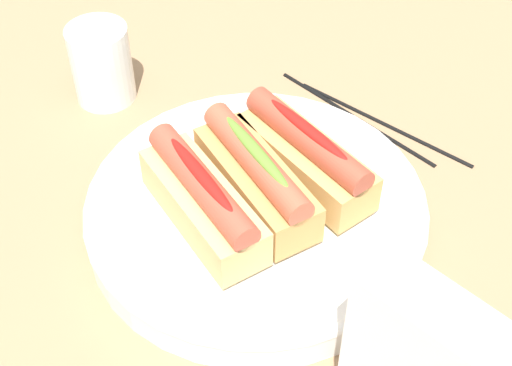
% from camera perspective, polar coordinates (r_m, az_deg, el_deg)
% --- Properties ---
extents(ground_plane, '(2.40, 2.40, 0.00)m').
position_cam_1_polar(ground_plane, '(0.72, 0.19, -2.22)').
color(ground_plane, '#9E7A56').
extents(serving_bowl, '(0.32, 0.32, 0.04)m').
position_cam_1_polar(serving_bowl, '(0.70, -0.00, -2.14)').
color(serving_bowl, white).
rests_on(serving_bowl, ground_plane).
extents(hotdog_front, '(0.16, 0.08, 0.06)m').
position_cam_1_polar(hotdog_front, '(0.69, 3.91, 2.17)').
color(hotdog_front, tan).
rests_on(hotdog_front, serving_bowl).
extents(hotdog_back, '(0.16, 0.10, 0.06)m').
position_cam_1_polar(hotdog_back, '(0.67, -0.00, 0.47)').
color(hotdog_back, tan).
rests_on(hotdog_back, serving_bowl).
extents(hotdog_side, '(0.16, 0.09, 0.06)m').
position_cam_1_polar(hotdog_side, '(0.65, -4.15, -1.33)').
color(hotdog_side, '#DBB270').
rests_on(hotdog_side, serving_bowl).
extents(water_glass, '(0.07, 0.07, 0.09)m').
position_cam_1_polar(water_glass, '(0.85, -11.82, 8.72)').
color(water_glass, white).
rests_on(water_glass, ground_plane).
extents(chopstick_near, '(0.22, 0.02, 0.01)m').
position_cam_1_polar(chopstick_near, '(0.83, 7.68, 5.15)').
color(chopstick_near, black).
rests_on(chopstick_near, ground_plane).
extents(chopstick_far, '(0.22, 0.01, 0.01)m').
position_cam_1_polar(chopstick_far, '(0.83, 9.85, 4.65)').
color(chopstick_far, black).
rests_on(chopstick_far, ground_plane).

